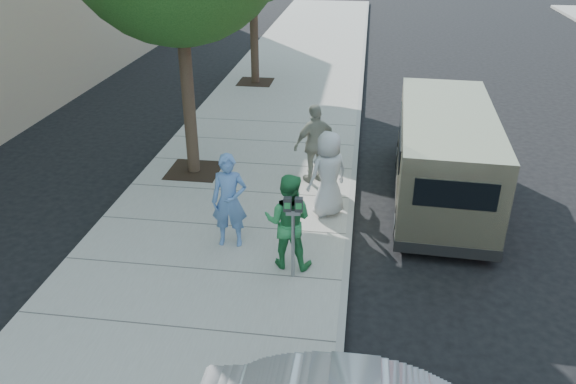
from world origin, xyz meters
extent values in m
plane|color=black|center=(0.00, 0.00, 0.00)|extent=(120.00, 120.00, 0.00)
cube|color=gray|center=(-1.00, 0.00, 0.07)|extent=(5.00, 60.00, 0.15)
cube|color=gray|center=(1.44, 0.00, 0.07)|extent=(0.12, 60.00, 0.16)
cube|color=black|center=(-2.30, 2.40, 0.15)|extent=(1.20, 1.20, 0.01)
cylinder|color=#38281E|center=(-2.30, 2.40, 2.13)|extent=(0.28, 0.28, 3.96)
cube|color=black|center=(-2.30, 10.00, 0.15)|extent=(1.20, 1.20, 0.01)
cylinder|color=#38281E|center=(-2.30, 10.00, 1.91)|extent=(0.28, 0.28, 3.52)
cylinder|color=gray|center=(0.56, -1.49, 0.74)|extent=(0.06, 0.06, 1.18)
cube|color=gray|center=(0.56, -1.49, 1.37)|extent=(0.24, 0.08, 0.08)
cube|color=#2D2D30|center=(0.47, -1.50, 1.52)|extent=(0.13, 0.11, 0.23)
cube|color=#2D2D30|center=(0.65, -1.49, 1.52)|extent=(0.13, 0.11, 0.23)
cube|color=beige|center=(3.28, 1.88, 1.11)|extent=(2.06, 5.03, 1.83)
cube|color=beige|center=(3.41, 4.58, 0.65)|extent=(1.71, 0.58, 0.78)
cube|color=black|center=(3.17, -0.61, 1.42)|extent=(1.38, 0.08, 0.50)
cylinder|color=black|center=(2.55, 3.55, 0.35)|extent=(0.27, 0.71, 0.70)
cylinder|color=black|center=(4.16, 3.48, 0.35)|extent=(0.27, 0.71, 0.70)
cylinder|color=black|center=(2.40, 0.18, 0.35)|extent=(0.27, 0.71, 0.70)
cylinder|color=black|center=(4.01, 0.11, 0.35)|extent=(0.27, 0.71, 0.70)
imported|color=#577FB9|center=(-0.70, -0.61, 1.03)|extent=(0.67, 0.47, 1.76)
imported|color=#2C8849|center=(0.43, -1.14, 1.00)|extent=(0.88, 0.71, 1.71)
imported|color=#B0B0B3|center=(0.96, 0.77, 1.02)|extent=(1.01, 0.96, 1.74)
imported|color=gray|center=(0.56, 2.25, 1.05)|extent=(1.11, 0.97, 1.79)
camera|label=1|loc=(1.56, -9.20, 5.68)|focal=35.00mm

